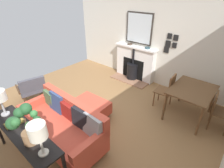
% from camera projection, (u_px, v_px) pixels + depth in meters
% --- Properties ---
extents(ground_plane, '(5.38, 5.57, 0.01)m').
position_uv_depth(ground_plane, '(84.00, 118.00, 4.03)').
color(ground_plane, olive).
extents(wall_left, '(0.12, 5.57, 2.86)m').
position_uv_depth(wall_left, '(148.00, 35.00, 5.12)').
color(wall_left, silver).
rests_on(wall_left, ground).
extents(fireplace, '(0.64, 1.42, 1.09)m').
position_uv_depth(fireplace, '(134.00, 65.00, 5.60)').
color(fireplace, '#93664C').
rests_on(fireplace, ground).
extents(mirror_over_mantel, '(0.04, 0.89, 0.92)m').
position_uv_depth(mirror_over_mantel, '(139.00, 28.00, 5.13)').
color(mirror_over_mantel, '#2D2823').
extents(mantel_bowl_near, '(0.16, 0.16, 0.04)m').
position_uv_depth(mantel_bowl_near, '(130.00, 44.00, 5.45)').
color(mantel_bowl_near, '#47382D').
rests_on(mantel_bowl_near, fireplace).
extents(mantel_bowl_far, '(0.16, 0.16, 0.04)m').
position_uv_depth(mantel_bowl_far, '(148.00, 48.00, 5.09)').
color(mantel_bowl_far, '#334C56').
rests_on(mantel_bowl_far, fireplace).
extents(sofa, '(0.82, 1.85, 0.84)m').
position_uv_depth(sofa, '(63.00, 125.00, 3.29)').
color(sofa, '#B2B2B7').
rests_on(sofa, ground).
extents(ottoman, '(0.60, 0.84, 0.39)m').
position_uv_depth(ottoman, '(91.00, 107.00, 4.00)').
color(ottoman, '#B2B2B7').
rests_on(ottoman, ground).
extents(armchair_accent, '(0.79, 0.71, 0.76)m').
position_uv_depth(armchair_accent, '(32.00, 88.00, 4.41)').
color(armchair_accent, '#4C3321').
rests_on(armchair_accent, ground).
extents(console_table, '(0.38, 1.67, 0.73)m').
position_uv_depth(console_table, '(24.00, 135.00, 2.70)').
color(console_table, black).
rests_on(console_table, ground).
extents(table_lamp_far_end, '(0.23, 0.23, 0.51)m').
position_uv_depth(table_lamp_far_end, '(38.00, 132.00, 2.11)').
color(table_lamp_far_end, beige).
rests_on(table_lamp_far_end, console_table).
extents(potted_plant, '(0.42, 0.41, 0.58)m').
position_uv_depth(potted_plant, '(24.00, 123.00, 2.32)').
color(potted_plant, '#99704C').
rests_on(potted_plant, console_table).
extents(book_stack, '(0.28, 0.19, 0.06)m').
position_uv_depth(book_stack, '(14.00, 123.00, 2.79)').
color(book_stack, olive).
rests_on(book_stack, console_table).
extents(dining_table, '(1.09, 0.84, 0.74)m').
position_uv_depth(dining_table, '(192.00, 93.00, 3.78)').
color(dining_table, brown).
rests_on(dining_table, ground).
extents(dining_chair_near_fireplace, '(0.43, 0.43, 0.90)m').
position_uv_depth(dining_chair_near_fireplace, '(168.00, 89.00, 4.16)').
color(dining_chair_near_fireplace, brown).
rests_on(dining_chair_near_fireplace, ground).
extents(dining_chair_by_back_wall, '(0.45, 0.45, 0.83)m').
position_uv_depth(dining_chair_by_back_wall, '(218.00, 109.00, 3.53)').
color(dining_chair_by_back_wall, brown).
rests_on(dining_chair_by_back_wall, ground).
extents(photo_gallery_row, '(0.02, 0.35, 0.55)m').
position_uv_depth(photo_gallery_row, '(170.00, 43.00, 4.69)').
color(photo_gallery_row, black).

